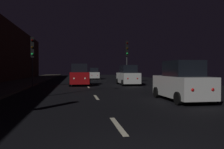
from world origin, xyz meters
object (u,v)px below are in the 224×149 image
at_px(traffic_light_far_left, 32,51).
at_px(car_parked_right_far, 128,76).
at_px(traffic_light_far_right, 127,52).
at_px(car_distant_taillights, 94,74).
at_px(car_parked_right_near, 182,82).
at_px(car_approaching_headlights, 79,76).

xyz_separation_m(traffic_light_far_left, car_parked_right_far, (9.47, 1.58, -2.39)).
bearing_deg(traffic_light_far_left, traffic_light_far_right, 111.65).
bearing_deg(car_distant_taillights, traffic_light_far_right, -164.06).
distance_m(traffic_light_far_left, car_parked_right_far, 9.89).
bearing_deg(car_parked_right_near, traffic_light_far_right, -2.78).
height_order(traffic_light_far_right, car_parked_right_near, traffic_light_far_right).
distance_m(traffic_light_far_right, car_parked_right_far, 4.99).
distance_m(car_approaching_headlights, car_distant_taillights, 15.34).
xyz_separation_m(traffic_light_far_left, car_distant_taillights, (7.07, 16.81, -2.47)).
bearing_deg(car_approaching_headlights, traffic_light_far_right, 123.17).
bearing_deg(car_parked_right_far, traffic_light_far_right, -11.24).
relative_size(traffic_light_far_left, car_parked_right_near, 1.11).
relative_size(traffic_light_far_right, car_parked_right_far, 1.24).
height_order(car_approaching_headlights, car_parked_right_far, car_approaching_headlights).
bearing_deg(car_parked_right_near, car_parked_right_far, -0.00).
height_order(traffic_light_far_left, car_parked_right_far, traffic_light_far_left).
distance_m(traffic_light_far_left, car_approaching_headlights, 5.21).
height_order(car_approaching_headlights, car_parked_right_near, car_approaching_headlights).
relative_size(traffic_light_far_right, car_approaching_headlights, 1.17).
xyz_separation_m(traffic_light_far_right, car_approaching_headlights, (-5.94, -3.88, -2.78)).
distance_m(traffic_light_far_left, car_parked_right_near, 14.64).
distance_m(traffic_light_far_left, car_distant_taillights, 18.41).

